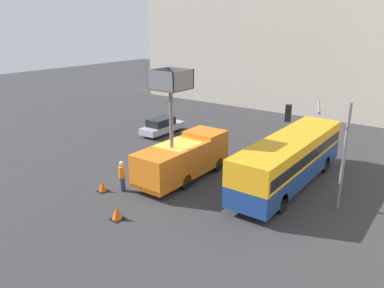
{
  "coord_description": "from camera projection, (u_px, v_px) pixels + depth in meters",
  "views": [
    {
      "loc": [
        14.28,
        -17.53,
        9.78
      ],
      "look_at": [
        0.34,
        1.24,
        2.14
      ],
      "focal_mm": 35.0,
      "sensor_mm": 36.0,
      "label": 1
    }
  ],
  "objects": [
    {
      "name": "ground_plane",
      "position": [
        177.0,
        179.0,
        24.51
      ],
      "size": [
        120.0,
        120.0,
        0.0
      ],
      "primitive_type": "plane",
      "color": "#333335"
    },
    {
      "name": "building_backdrop_far",
      "position": [
        325.0,
        16.0,
        41.49
      ],
      "size": [
        44.0,
        10.0,
        20.79
      ],
      "color": "#BCB2A3",
      "rests_on": "ground_plane"
    },
    {
      "name": "utility_truck",
      "position": [
        183.0,
        156.0,
        24.04
      ],
      "size": [
        2.41,
        7.23,
        7.19
      ],
      "color": "orange",
      "rests_on": "ground_plane"
    },
    {
      "name": "city_bus",
      "position": [
        290.0,
        157.0,
        22.99
      ],
      "size": [
        2.58,
        11.55,
        3.14
      ],
      "rotation": [
        0.0,
        0.0,
        1.47
      ],
      "color": "navy",
      "rests_on": "ground_plane"
    },
    {
      "name": "traffic_light_pole",
      "position": [
        324.0,
        137.0,
        19.7
      ],
      "size": [
        3.14,
        2.89,
        5.91
      ],
      "color": "slate",
      "rests_on": "ground_plane"
    },
    {
      "name": "road_worker_near_truck",
      "position": [
        122.0,
        176.0,
        22.47
      ],
      "size": [
        0.38,
        0.38,
        1.92
      ],
      "rotation": [
        0.0,
        0.0,
        4.68
      ],
      "color": "navy",
      "rests_on": "ground_plane"
    },
    {
      "name": "road_worker_directing",
      "position": [
        263.0,
        175.0,
        22.74
      ],
      "size": [
        0.38,
        0.38,
        1.84
      ],
      "rotation": [
        0.0,
        0.0,
        3.69
      ],
      "color": "navy",
      "rests_on": "ground_plane"
    },
    {
      "name": "traffic_cone_near_truck",
      "position": [
        117.0,
        213.0,
        19.38
      ],
      "size": [
        0.67,
        0.67,
        0.77
      ],
      "color": "black",
      "rests_on": "ground_plane"
    },
    {
      "name": "traffic_cone_mid_road",
      "position": [
        103.0,
        186.0,
        22.61
      ],
      "size": [
        0.6,
        0.6,
        0.68
      ],
      "color": "black",
      "rests_on": "ground_plane"
    },
    {
      "name": "parked_car_curbside",
      "position": [
        162.0,
        126.0,
        34.1
      ],
      "size": [
        1.71,
        4.54,
        1.51
      ],
      "color": "#A8A8B2",
      "rests_on": "ground_plane"
    }
  ]
}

